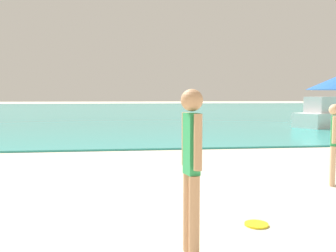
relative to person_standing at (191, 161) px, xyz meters
The scene contains 5 objects.
water 37.18m from the person_standing, 89.74° to the left, with size 160.00×60.00×0.06m, color teal.
person_standing is the anchor object (origin of this frame).
frisbee 1.53m from the person_standing, 36.28° to the left, with size 0.30×0.30×0.03m, color yellow.
person_distant 3.97m from the person_standing, 39.51° to the left, with size 0.20×0.31×1.47m.
boat_near 16.85m from the person_standing, 55.21° to the left, with size 4.54×3.34×1.50m.
Camera 1 is at (-0.85, 4.01, 1.63)m, focal length 39.41 mm.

